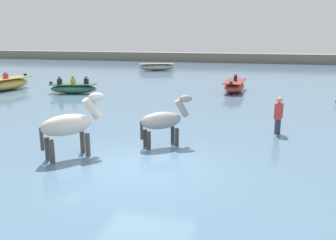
{
  "coord_description": "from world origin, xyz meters",
  "views": [
    {
      "loc": [
        2.89,
        -8.11,
        3.64
      ],
      "look_at": [
        -0.12,
        3.08,
        0.85
      ],
      "focal_mm": 37.45,
      "sensor_mm": 36.0,
      "label": 1
    }
  ],
  "objects_px": {
    "boat_distant_east": "(73,88)",
    "boat_far_offshore": "(157,67)",
    "horse_lead_grey": "(163,122)",
    "person_wading_close": "(278,119)",
    "horse_trailing_pinto": "(69,126)",
    "boat_distant_west": "(6,84)",
    "boat_near_starboard": "(234,86)"
  },
  "relations": [
    {
      "from": "horse_trailing_pinto",
      "to": "boat_distant_east",
      "type": "height_order",
      "value": "horse_trailing_pinto"
    },
    {
      "from": "horse_trailing_pinto",
      "to": "boat_far_offshore",
      "type": "bearing_deg",
      "value": 101.37
    },
    {
      "from": "boat_near_starboard",
      "to": "boat_far_offshore",
      "type": "distance_m",
      "value": 14.24
    },
    {
      "from": "boat_near_starboard",
      "to": "person_wading_close",
      "type": "distance_m",
      "value": 9.38
    },
    {
      "from": "horse_trailing_pinto",
      "to": "boat_distant_west",
      "type": "bearing_deg",
      "value": 135.84
    },
    {
      "from": "boat_far_offshore",
      "to": "horse_trailing_pinto",
      "type": "bearing_deg",
      "value": -78.63
    },
    {
      "from": "boat_near_starboard",
      "to": "person_wading_close",
      "type": "bearing_deg",
      "value": -76.45
    },
    {
      "from": "boat_distant_west",
      "to": "boat_distant_east",
      "type": "height_order",
      "value": "boat_distant_west"
    },
    {
      "from": "boat_distant_east",
      "to": "boat_near_starboard",
      "type": "xyz_separation_m",
      "value": [
        9.08,
        3.1,
        0.03
      ]
    },
    {
      "from": "boat_distant_west",
      "to": "horse_trailing_pinto",
      "type": "bearing_deg",
      "value": -44.16
    },
    {
      "from": "horse_lead_grey",
      "to": "boat_distant_west",
      "type": "distance_m",
      "value": 15.07
    },
    {
      "from": "boat_distant_west",
      "to": "person_wading_close",
      "type": "height_order",
      "value": "person_wading_close"
    },
    {
      "from": "horse_trailing_pinto",
      "to": "boat_distant_east",
      "type": "distance_m",
      "value": 11.5
    },
    {
      "from": "horse_lead_grey",
      "to": "horse_trailing_pinto",
      "type": "distance_m",
      "value": 2.76
    },
    {
      "from": "person_wading_close",
      "to": "boat_distant_east",
      "type": "bearing_deg",
      "value": 151.91
    },
    {
      "from": "boat_distant_west",
      "to": "boat_near_starboard",
      "type": "xyz_separation_m",
      "value": [
        13.76,
        3.08,
        -0.04
      ]
    },
    {
      "from": "boat_distant_west",
      "to": "boat_distant_east",
      "type": "relative_size",
      "value": 1.23
    },
    {
      "from": "boat_distant_west",
      "to": "boat_near_starboard",
      "type": "relative_size",
      "value": 1.11
    },
    {
      "from": "horse_trailing_pinto",
      "to": "boat_near_starboard",
      "type": "distance_m",
      "value": 13.56
    },
    {
      "from": "horse_trailing_pinto",
      "to": "boat_far_offshore",
      "type": "height_order",
      "value": "horse_trailing_pinto"
    },
    {
      "from": "horse_lead_grey",
      "to": "boat_distant_east",
      "type": "relative_size",
      "value": 0.65
    },
    {
      "from": "horse_lead_grey",
      "to": "boat_distant_east",
      "type": "xyz_separation_m",
      "value": [
        -7.85,
        8.35,
        -0.46
      ]
    },
    {
      "from": "horse_lead_grey",
      "to": "boat_distant_east",
      "type": "bearing_deg",
      "value": 133.22
    },
    {
      "from": "boat_distant_east",
      "to": "horse_trailing_pinto",
      "type": "bearing_deg",
      "value": -60.57
    },
    {
      "from": "horse_lead_grey",
      "to": "boat_near_starboard",
      "type": "bearing_deg",
      "value": 83.86
    },
    {
      "from": "horse_lead_grey",
      "to": "person_wading_close",
      "type": "height_order",
      "value": "horse_lead_grey"
    },
    {
      "from": "horse_lead_grey",
      "to": "boat_far_offshore",
      "type": "xyz_separation_m",
      "value": [
        -7.15,
        22.96,
        -0.42
      ]
    },
    {
      "from": "boat_distant_west",
      "to": "boat_far_offshore",
      "type": "xyz_separation_m",
      "value": [
        5.37,
        14.59,
        -0.03
      ]
    },
    {
      "from": "boat_distant_east",
      "to": "boat_far_offshore",
      "type": "bearing_deg",
      "value": 87.28
    },
    {
      "from": "person_wading_close",
      "to": "horse_trailing_pinto",
      "type": "bearing_deg",
      "value": -144.77
    },
    {
      "from": "horse_trailing_pinto",
      "to": "person_wading_close",
      "type": "relative_size",
      "value": 1.27
    },
    {
      "from": "boat_distant_east",
      "to": "boat_far_offshore",
      "type": "relative_size",
      "value": 0.77
    }
  ]
}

